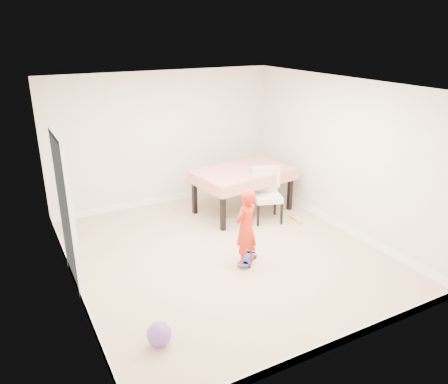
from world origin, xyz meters
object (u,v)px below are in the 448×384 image
dining_table (243,191)px  dining_chair (267,195)px  balloon (159,334)px  child (246,230)px  skateboard (247,260)px

dining_table → dining_chair: (0.18, -0.57, 0.07)m
balloon → child: bearing=30.9°
skateboard → child: size_ratio=0.46×
balloon → skateboard: bearing=31.4°
dining_table → child: child is taller
dining_table → skateboard: (-0.93, -1.72, -0.38)m
dining_table → dining_chair: dining_chair is taller
child → balloon: child is taller
child → skateboard: bearing=-159.6°
dining_table → balloon: (-2.75, -2.83, -0.28)m
dining_chair → skateboard: dining_chair is taller
skateboard → balloon: size_ratio=1.95×
skateboard → balloon: bearing=169.6°
dining_chair → child: child is taller
dining_chair → skateboard: (-1.11, -1.15, -0.45)m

